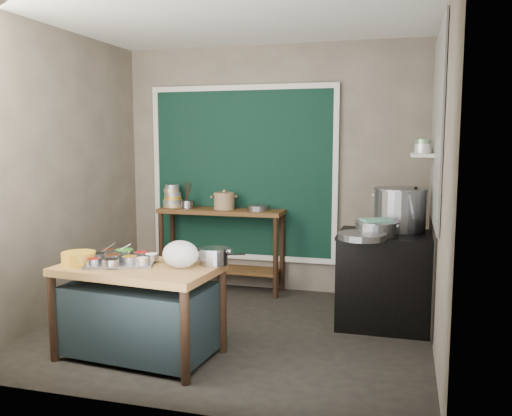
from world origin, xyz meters
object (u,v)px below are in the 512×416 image
(back_counter, at_px, (221,250))
(condiment_tray, at_px, (121,263))
(stock_pot, at_px, (400,209))
(stove_block, at_px, (387,281))
(utensil_cup, at_px, (188,204))
(steamer, at_px, (376,228))
(yellow_basin, at_px, (79,258))
(prep_table, at_px, (139,311))
(saucepan, at_px, (214,256))
(ceramic_crock, at_px, (224,202))

(back_counter, relative_size, condiment_tray, 2.76)
(stock_pot, bearing_deg, stove_block, -114.44)
(utensil_cup, xyz_separation_m, steamer, (2.18, -0.83, -0.05))
(condiment_tray, xyz_separation_m, yellow_basin, (-0.31, -0.11, 0.04))
(prep_table, xyz_separation_m, utensil_cup, (-0.40, 1.99, 0.62))
(prep_table, bearing_deg, condiment_tray, -179.92)
(saucepan, xyz_separation_m, steamer, (1.22, 0.96, 0.13))
(yellow_basin, distance_m, saucepan, 1.08)
(prep_table, xyz_separation_m, steamer, (1.78, 1.16, 0.57))
(condiment_tray, relative_size, stock_pot, 1.01)
(stock_pot, xyz_separation_m, steamer, (-0.20, -0.34, -0.14))
(yellow_basin, bearing_deg, steamer, 29.30)
(saucepan, bearing_deg, back_counter, 89.90)
(prep_table, xyz_separation_m, ceramic_crock, (0.03, 2.03, 0.66))
(stove_block, xyz_separation_m, condiment_tray, (-2.05, -1.28, 0.34))
(back_counter, xyz_separation_m, yellow_basin, (-0.46, -2.13, 0.33))
(steamer, bearing_deg, stove_block, 50.76)
(stove_block, bearing_deg, condiment_tray, -147.95)
(condiment_tray, distance_m, steamer, 2.26)
(stove_block, xyz_separation_m, yellow_basin, (-2.36, -1.40, 0.38))
(prep_table, bearing_deg, yellow_basin, -162.67)
(condiment_tray, xyz_separation_m, stock_pot, (2.14, 1.48, 0.32))
(condiment_tray, bearing_deg, yellow_basin, -159.74)
(stock_pot, bearing_deg, saucepan, -137.51)
(stock_pot, distance_m, steamer, 0.42)
(condiment_tray, bearing_deg, saucepan, 14.33)
(yellow_basin, bearing_deg, ceramic_crock, 76.74)
(saucepan, height_order, stock_pot, stock_pot)
(prep_table, distance_m, stock_pot, 2.58)
(stove_block, height_order, steamer, steamer)
(saucepan, bearing_deg, ceramic_crock, 88.81)
(yellow_basin, bearing_deg, saucepan, 16.14)
(prep_table, bearing_deg, utensil_cup, 106.91)
(prep_table, xyz_separation_m, back_counter, (-0.01, 2.03, 0.10))
(utensil_cup, bearing_deg, saucepan, -61.61)
(stove_block, height_order, yellow_basin, yellow_basin)
(ceramic_crock, bearing_deg, prep_table, -90.87)
(stove_block, height_order, condiment_tray, stove_block)
(ceramic_crock, bearing_deg, steamer, -26.24)
(yellow_basin, distance_m, ceramic_crock, 2.20)
(stove_block, bearing_deg, back_counter, 158.98)
(yellow_basin, height_order, steamer, steamer)
(prep_table, xyz_separation_m, stock_pot, (1.98, 1.50, 0.71))
(yellow_basin, distance_m, stock_pot, 2.94)
(prep_table, height_order, stock_pot, stock_pot)
(ceramic_crock, bearing_deg, yellow_basin, -103.26)
(stock_pot, bearing_deg, steamer, -121.03)
(stove_block, distance_m, ceramic_crock, 2.09)
(back_counter, relative_size, stock_pot, 2.79)
(yellow_basin, bearing_deg, stove_block, 30.64)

